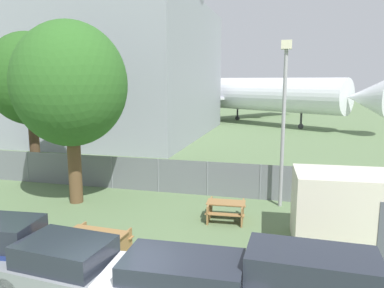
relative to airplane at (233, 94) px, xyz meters
The scene contains 12 objects.
hangar_building 21.12m from the airplane, 138.78° to the right, with size 29.20×21.43×14.90m.
perimeter_fence 32.59m from the airplane, 84.02° to the right, with size 56.07×0.07×1.70m.
airplane is the anchor object (origin of this frame).
portable_cabin 37.79m from the airplane, 75.27° to the right, with size 4.56×2.58×2.53m.
picnic_bench_near_cabin 35.76m from the airplane, 82.27° to the right, with size 1.62×1.50×0.76m.
picnic_bench_open_grass 39.43m from the airplane, 88.24° to the right, with size 2.03×1.52×0.76m.
tree_near_hangar 31.29m from the airplane, 104.49° to the right, with size 4.96×4.96×8.40m.
tree_left_of_cabin 34.88m from the airplane, 93.78° to the right, with size 5.01×5.01×8.18m.
car_grey_sedan_mid_left 41.69m from the airplane, 87.73° to the right, with size 4.36×2.27×1.48m.
car_silver_hatchback_near_left 42.07m from the airplane, 83.46° to the right, with size 4.02×2.01×1.49m.
car_red_van_centre 42.14m from the airplane, 79.44° to the right, with size 4.09×1.83×1.81m.
light_mast 33.68m from the airplane, 78.20° to the right, with size 0.44×0.44×7.24m.
Camera 1 is at (3.63, -7.22, 5.62)m, focal length 35.00 mm.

